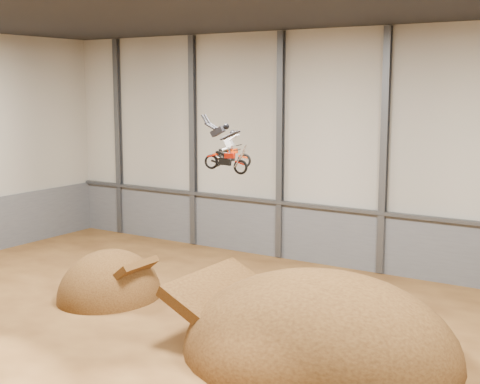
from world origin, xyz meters
name	(u,v)px	position (x,y,z in m)	size (l,w,h in m)	color
floor	(176,344)	(0.00, 0.00, 0.00)	(40.00, 40.00, 0.00)	#523116
back_wall	(331,149)	(0.00, 15.00, 7.00)	(40.00, 0.10, 14.00)	#B2AC9E
ceiling	(170,0)	(0.00, 0.00, 14.00)	(40.00, 40.00, 0.00)	black
lower_band_back	(329,237)	(0.00, 14.90, 1.75)	(39.80, 0.18, 3.50)	slate
steel_rail	(328,207)	(0.00, 14.75, 3.55)	(39.80, 0.35, 0.20)	#47494F
steel_column_0	(119,138)	(-16.67, 14.80, 7.00)	(0.40, 0.36, 13.90)	#47494F
steel_column_1	(193,142)	(-10.00, 14.80, 7.00)	(0.40, 0.36, 13.90)	#47494F
steel_column_2	(280,147)	(-3.33, 14.80, 7.00)	(0.40, 0.36, 13.90)	#47494F
steel_column_3	(384,153)	(3.33, 14.80, 7.00)	(0.40, 0.36, 13.90)	#47494F
takeoff_ramp	(110,297)	(-6.73, 3.15, 0.00)	(4.93, 5.69, 4.93)	#3C230F
landing_ramp	(319,354)	(5.51, 2.31, 0.00)	(11.45, 10.13, 6.61)	#3C230F
fmx_rider_a	(230,147)	(0.01, 4.13, 7.97)	(2.02, 0.77, 1.83)	red
fmx_rider_b	(225,145)	(1.19, 1.98, 8.29)	(2.62, 0.75, 2.24)	red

